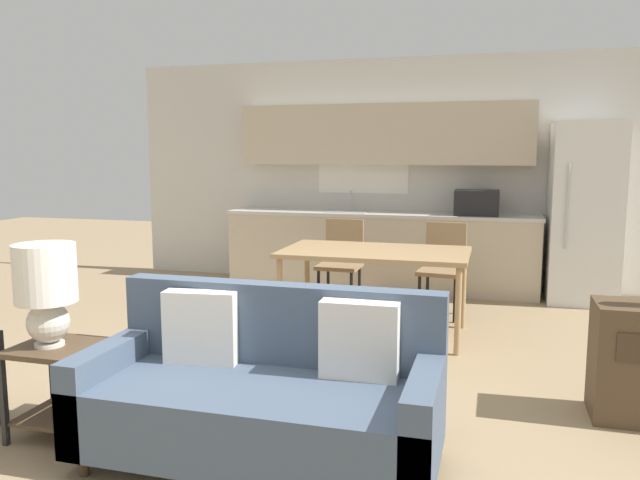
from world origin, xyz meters
name	(u,v)px	position (x,y,z in m)	size (l,w,h in m)	color
ground_plane	(234,454)	(0.00, 0.00, 0.00)	(20.00, 20.00, 0.00)	#9E8460
wall_back	(385,172)	(0.00, 4.63, 1.35)	(6.40, 0.07, 2.70)	silver
kitchen_counter	(382,217)	(0.02, 4.33, 0.84)	(3.61, 0.65, 2.15)	beige
refrigerator	(584,213)	(2.20, 4.21, 0.95)	(0.70, 0.77, 1.91)	white
dining_table	(375,257)	(0.30, 2.40, 0.69)	(1.60, 0.92, 0.75)	tan
couch	(265,395)	(0.18, 0.00, 0.35)	(1.81, 0.80, 0.88)	#3D2D1E
side_table	(58,375)	(-1.05, -0.04, 0.35)	(0.44, 0.44, 0.52)	brown
table_lamp	(46,286)	(-1.07, -0.06, 0.86)	(0.33, 0.33, 0.57)	silver
dining_chair_far_left	(341,259)	(-0.21, 3.25, 0.51)	(0.43, 0.43, 0.91)	#997A56
dining_chair_far_right	(443,264)	(0.82, 3.22, 0.51)	(0.47, 0.47, 0.91)	#997A56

